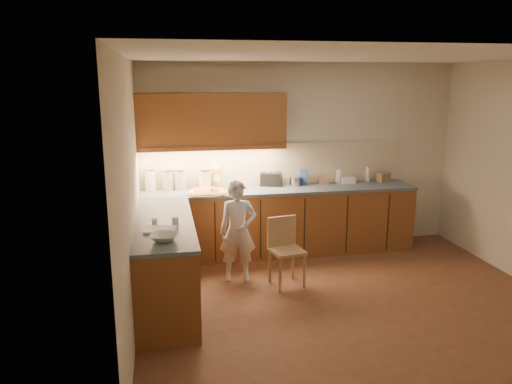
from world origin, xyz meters
The scene contains 24 objects.
room centered at (0.00, 0.00, 1.68)m, with size 4.54×4.50×2.62m.
l_counter centered at (-0.92, 1.25, 0.46)m, with size 3.77×2.62×0.92m.
backsplash centered at (-0.38, 1.99, 1.21)m, with size 3.75×0.02×0.58m, color beige.
upper_cabinets centered at (-1.27, 1.82, 1.85)m, with size 1.95×0.36×0.73m.
pizza_on_board centered at (-1.37, 1.56, 0.94)m, with size 0.52×0.52×0.21m.
child centered at (-1.09, 0.86, 0.61)m, with size 0.45×0.29×1.22m, color silver.
wooden_chair centered at (-0.56, 0.64, 0.46)m, with size 0.42×0.42×0.80m.
mixing_bowl centered at (-1.95, -0.26, 0.95)m, with size 0.26×0.26×0.06m, color white.
canister_a centered at (-2.10, 1.89, 1.07)m, with size 0.15×0.15×0.30m.
canister_b centered at (-1.87, 1.89, 1.06)m, with size 0.16×0.16×0.28m.
canister_c centered at (-1.71, 1.86, 1.06)m, with size 0.15×0.15×0.28m.
canister_d centered at (-1.38, 1.85, 1.06)m, with size 0.17×0.17×0.28m.
oil_jug centered at (-1.21, 1.86, 1.07)m, with size 0.12×0.10×0.32m.
toaster centered at (-0.45, 1.88, 1.01)m, with size 0.33×0.25×0.19m.
steel_pot centered at (-0.13, 1.83, 0.98)m, with size 0.16×0.16×0.13m.
blue_box centered at (0.01, 1.87, 1.02)m, with size 0.10×0.07×0.21m, color #304F90.
card_box_a centered at (0.31, 1.85, 0.96)m, with size 0.13×0.09×0.09m, color tan.
white_bottle centered at (0.52, 1.87, 1.02)m, with size 0.06×0.06×0.19m, color silver.
flat_pack centered at (0.66, 1.85, 0.96)m, with size 0.20×0.14×0.08m, color white.
tall_jar centered at (0.99, 1.90, 1.04)m, with size 0.07×0.07×0.23m.
card_box_b centered at (1.21, 1.85, 0.98)m, with size 0.17×0.13×0.13m, color #977551.
dough_cloth centered at (-1.98, 0.06, 0.93)m, with size 0.30×0.24×0.02m, color white.
spice_jar_a centered at (-2.04, 0.24, 0.96)m, with size 0.06×0.06×0.08m, color silver.
spice_jar_b centered at (-1.83, 0.20, 0.96)m, with size 0.07×0.07×0.09m, color silver.
Camera 1 is at (-1.95, -4.75, 2.41)m, focal length 35.00 mm.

